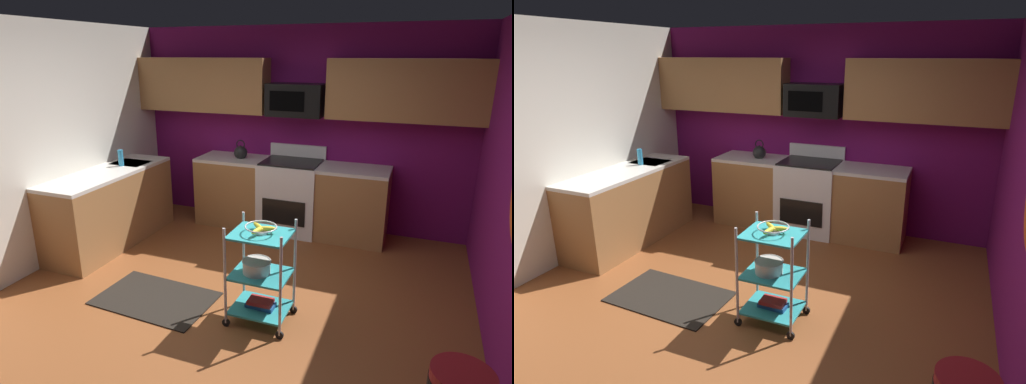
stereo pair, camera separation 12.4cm
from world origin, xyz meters
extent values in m
cube|color=brown|center=(0.00, 0.00, -0.02)|extent=(4.40, 4.80, 0.04)
cube|color=#6B1156|center=(0.00, 2.43, 1.30)|extent=(4.52, 0.06, 2.60)
cube|color=silver|center=(-2.23, 0.00, 1.30)|extent=(0.06, 4.80, 2.60)
cube|color=#9E6B3D|center=(0.00, 2.10, 0.44)|extent=(2.51, 0.60, 0.88)
cube|color=silver|center=(0.00, 2.10, 0.90)|extent=(2.51, 0.60, 0.04)
cube|color=#9E6B3D|center=(-1.90, 0.90, 0.44)|extent=(0.60, 1.79, 0.88)
cube|color=silver|center=(-1.90, 0.90, 0.90)|extent=(0.60, 1.79, 0.04)
cube|color=#B7BABC|center=(-1.90, 1.35, 0.84)|extent=(0.44, 0.36, 0.16)
cube|color=white|center=(0.03, 2.10, 0.46)|extent=(0.76, 0.64, 0.92)
cube|color=black|center=(0.03, 1.78, 0.35)|extent=(0.56, 0.01, 0.32)
cube|color=white|center=(0.03, 2.39, 1.01)|extent=(0.76, 0.06, 0.18)
cube|color=black|center=(0.03, 2.10, 0.93)|extent=(0.72, 0.60, 0.02)
cube|color=#9E6B3D|center=(-1.29, 2.23, 1.85)|extent=(1.83, 0.33, 0.70)
cube|color=#9E6B3D|center=(1.31, 2.23, 1.85)|extent=(1.77, 0.33, 0.70)
cube|color=black|center=(0.03, 2.21, 1.70)|extent=(0.70, 0.38, 0.40)
cube|color=black|center=(-0.03, 2.02, 1.70)|extent=(0.44, 0.01, 0.24)
cylinder|color=silver|center=(0.15, -0.19, 0.47)|extent=(0.02, 0.02, 0.88)
cylinder|color=black|center=(0.15, -0.19, 0.04)|extent=(0.07, 0.02, 0.07)
cylinder|color=silver|center=(0.64, -0.19, 0.47)|extent=(0.02, 0.02, 0.88)
cylinder|color=black|center=(0.64, -0.19, 0.04)|extent=(0.07, 0.02, 0.07)
cylinder|color=silver|center=(0.15, 0.21, 0.47)|extent=(0.02, 0.02, 0.88)
cylinder|color=black|center=(0.15, 0.21, 0.04)|extent=(0.07, 0.02, 0.07)
cylinder|color=silver|center=(0.64, 0.21, 0.47)|extent=(0.02, 0.02, 0.88)
cylinder|color=black|center=(0.64, 0.21, 0.04)|extent=(0.07, 0.02, 0.07)
cube|color=teal|center=(0.39, 0.01, 0.12)|extent=(0.49, 0.41, 0.02)
cube|color=teal|center=(0.39, 0.01, 0.45)|extent=(0.49, 0.41, 0.02)
cube|color=teal|center=(0.39, 0.01, 0.82)|extent=(0.49, 0.41, 0.02)
torus|color=silver|center=(0.39, 0.01, 0.89)|extent=(0.27, 0.27, 0.01)
cylinder|color=silver|center=(0.39, 0.01, 0.84)|extent=(0.12, 0.12, 0.02)
ellipsoid|color=yellow|center=(0.44, 0.03, 0.87)|extent=(0.17, 0.09, 0.04)
ellipsoid|color=yellow|center=(0.36, 0.05, 0.87)|extent=(0.15, 0.14, 0.04)
ellipsoid|color=yellow|center=(0.38, -0.04, 0.87)|extent=(0.08, 0.17, 0.04)
cylinder|color=silver|center=(0.36, 0.01, 0.51)|extent=(0.24, 0.24, 0.11)
torus|color=silver|center=(0.36, 0.01, 0.57)|extent=(0.25, 0.25, 0.01)
cube|color=#1E4C8C|center=(0.39, 0.01, 0.15)|extent=(0.26, 0.14, 0.04)
cube|color=#B22626|center=(0.39, 0.01, 0.18)|extent=(0.22, 0.15, 0.03)
sphere|color=black|center=(-0.69, 2.10, 0.99)|extent=(0.18, 0.18, 0.18)
sphere|color=black|center=(-0.69, 2.10, 1.08)|extent=(0.03, 0.03, 0.03)
cone|color=black|center=(-0.61, 2.10, 1.01)|extent=(0.09, 0.04, 0.06)
torus|color=black|center=(-0.69, 2.10, 1.10)|extent=(0.12, 0.01, 0.12)
cylinder|color=#2D8CBF|center=(-1.90, 1.17, 1.02)|extent=(0.06, 0.06, 0.20)
cylinder|color=maroon|center=(1.90, -0.96, 0.63)|extent=(0.33, 0.33, 0.06)
cube|color=black|center=(-0.67, -0.04, 0.01)|extent=(1.13, 0.75, 0.01)
camera|label=1|loc=(1.57, -3.10, 2.26)|focal=30.45mm
camera|label=2|loc=(1.68, -3.05, 2.26)|focal=30.45mm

